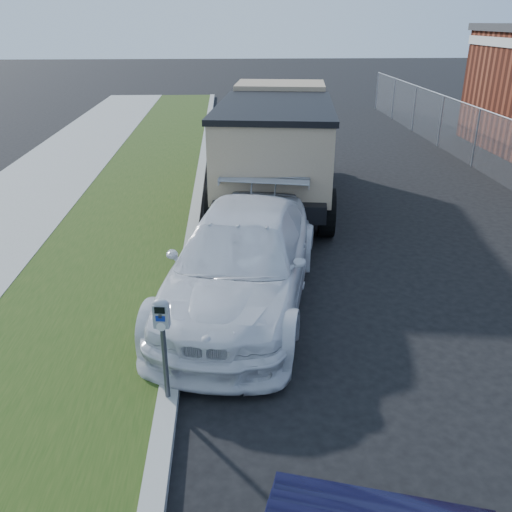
{
  "coord_description": "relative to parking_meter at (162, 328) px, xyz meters",
  "views": [
    {
      "loc": [
        -1.81,
        -6.61,
        4.36
      ],
      "look_at": [
        -1.4,
        1.0,
        1.0
      ],
      "focal_mm": 38.0,
      "sensor_mm": 36.0,
      "label": 1
    }
  ],
  "objects": [
    {
      "name": "ground",
      "position": [
        2.59,
        1.23,
        -1.11
      ],
      "size": [
        120.0,
        120.0,
        0.0
      ],
      "primitive_type": "plane",
      "color": "black",
      "rests_on": "ground"
    },
    {
      "name": "streetside",
      "position": [
        -2.97,
        3.23,
        -1.04
      ],
      "size": [
        6.12,
        50.0,
        0.15
      ],
      "color": "gray",
      "rests_on": "ground"
    },
    {
      "name": "parking_meter",
      "position": [
        0.0,
        0.0,
        0.0
      ],
      "size": [
        0.2,
        0.15,
        1.35
      ],
      "rotation": [
        0.0,
        0.0,
        -0.12
      ],
      "color": "#3F4247",
      "rests_on": "ground"
    },
    {
      "name": "white_wagon",
      "position": [
        0.97,
        2.65,
        -0.34
      ],
      "size": [
        3.21,
        5.61,
        1.53
      ],
      "primitive_type": "imported",
      "rotation": [
        0.0,
        0.0,
        -0.21
      ],
      "color": "silver",
      "rests_on": "ground"
    },
    {
      "name": "dump_truck",
      "position": [
        2.06,
        8.44,
        0.4
      ],
      "size": [
        3.48,
        7.11,
        2.68
      ],
      "rotation": [
        0.0,
        0.0,
        -0.13
      ],
      "color": "black",
      "rests_on": "ground"
    }
  ]
}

